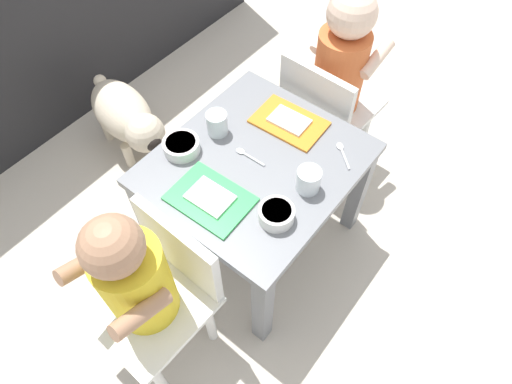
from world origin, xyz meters
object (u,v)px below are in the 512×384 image
dining_table (256,178)px  seated_child_right (338,69)px  food_tray_left (210,198)px  spoon_by_left_tray (343,153)px  spoon_by_right_tray (247,155)px  water_cup_right (217,124)px  cereal_bowl_left_side (181,146)px  water_cup_left (308,181)px  food_tray_right (289,122)px  seated_child_left (141,280)px  dog (127,116)px  veggie_bowl_near (276,214)px

dining_table → seated_child_right: seated_child_right is taller
food_tray_left → spoon_by_left_tray: size_ratio=2.55×
seated_child_right → spoon_by_right_tray: 0.45m
water_cup_right → cereal_bowl_left_side: (-0.12, 0.03, -0.01)m
dining_table → seated_child_right: 0.46m
seated_child_right → water_cup_left: bearing=-157.4°
dining_table → seated_child_right: (0.45, 0.02, 0.10)m
food_tray_right → seated_child_left: bearing=-177.7°
food_tray_left → spoon_by_right_tray: bearing=5.8°
cereal_bowl_left_side → seated_child_right: bearing=-17.5°
water_cup_right → food_tray_left: bearing=-143.4°
cereal_bowl_left_side → food_tray_left: bearing=-113.6°
spoon_by_left_tray → dog: bearing=101.1°
dog → spoon_by_left_tray: size_ratio=5.37×
veggie_bowl_near → food_tray_right: bearing=30.3°
dining_table → dog: 0.65m
food_tray_left → cereal_bowl_left_side: size_ratio=2.08×
dog → water_cup_left: water_cup_left is taller
seated_child_left → dining_table: bearing=1.5°
seated_child_left → cereal_bowl_left_side: (0.35, 0.20, 0.02)m
water_cup_right → seated_child_left: bearing=-160.0°
water_cup_left → food_tray_left: bearing=137.0°
veggie_bowl_near → spoon_by_right_tray: (0.11, 0.19, -0.02)m
dog → food_tray_left: food_tray_left is taller
seated_child_left → food_tray_left: size_ratio=3.20×
spoon_by_left_tray → seated_child_right: bearing=34.9°
food_tray_right → spoon_by_right_tray: (-0.18, 0.02, -0.00)m
dining_table → water_cup_right: 0.19m
seated_child_left → dog: bearing=54.2°
dining_table → seated_child_left: (-0.44, -0.01, 0.08)m
dining_table → water_cup_right: bearing=83.4°
spoon_by_left_tray → cereal_bowl_left_side: bearing=126.9°
dog → spoon_by_right_tray: 0.64m
spoon_by_right_tray → spoon_by_left_tray: bearing=-49.4°
dining_table → cereal_bowl_left_side: 0.23m
seated_child_left → veggie_bowl_near: 0.36m
food_tray_right → cereal_bowl_left_side: 0.32m
seated_child_left → food_tray_right: bearing=2.3°
food_tray_left → water_cup_right: water_cup_right is taller
seated_child_right → water_cup_left: 0.47m
seated_child_right → veggie_bowl_near: size_ratio=7.77×
water_cup_left → dog: bearing=89.8°
veggie_bowl_near → water_cup_left: bearing=-3.2°
seated_child_right → water_cup_right: seated_child_right is taller
dog → food_tray_right: food_tray_right is taller
food_tray_left → cereal_bowl_left_side: 0.19m
veggie_bowl_near → spoon_by_left_tray: veggie_bowl_near is taller
seated_child_right → food_tray_right: (-0.27, -0.00, -0.02)m
cereal_bowl_left_side → water_cup_right: bearing=-15.5°
dog → spoon_by_left_tray: 0.85m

